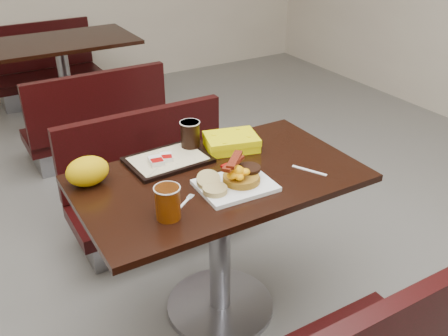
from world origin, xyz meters
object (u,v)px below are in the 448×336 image
bench_far_s (92,113)px  bench_far_n (46,65)px  fork (184,204)px  tray (168,160)px  knife (309,170)px  hashbrown_sleeve_left (156,161)px  table_near (220,247)px  bench_near_n (158,183)px  paper_bag (87,171)px  coffee_cup_near (168,203)px  platter (235,186)px  pancake_stack (241,178)px  table_far (66,84)px  clamshell (231,142)px  coffee_cup_far (190,134)px  hashbrown_sleeve_right (166,157)px

bench_far_s → bench_far_n: 1.40m
fork → tray: 0.36m
knife → hashbrown_sleeve_left: (-0.55, 0.37, 0.02)m
table_near → bench_far_s: size_ratio=1.20×
bench_near_n → paper_bag: paper_bag is taller
coffee_cup_near → tray: size_ratio=0.36×
bench_far_s → coffee_cup_near: (-0.32, -2.08, 0.45)m
table_near → platter: bearing=-87.3°
pancake_stack → knife: pancake_stack is taller
table_far → coffee_cup_near: bearing=-96.6°
table_near → hashbrown_sleeve_left: 0.50m
tray → clamshell: clamshell is taller
bench_near_n → clamshell: size_ratio=4.20×
bench_near_n → bench_far_s: size_ratio=1.00×
bench_near_n → paper_bag: 0.83m
bench_near_n → tray: (-0.13, -0.48, 0.40)m
bench_far_n → coffee_cup_far: (0.01, -3.02, 0.47)m
paper_bag → coffee_cup_far: bearing=8.5°
bench_far_s → bench_far_n: size_ratio=1.00×
hashbrown_sleeve_left → clamshell: clamshell is taller
table_far → paper_bag: paper_bag is taller
bench_far_n → clamshell: (0.18, -3.10, 0.42)m
table_near → coffee_cup_far: coffee_cup_far is taller
fork → coffee_cup_far: bearing=23.6°
pancake_stack → paper_bag: (-0.53, 0.32, 0.03)m
table_far → tray: 2.41m
bench_far_s → hashbrown_sleeve_left: hashbrown_sleeve_left is taller
fork → hashbrown_sleeve_left: size_ratio=1.46×
knife → hashbrown_sleeve_left: 0.67m
table_far → bench_far_s: table_far is taller
table_near → coffee_cup_far: bearing=88.1°
bench_near_n → hashbrown_sleeve_left: (-0.20, -0.49, 0.42)m
table_near → clamshell: size_ratio=5.04×
table_near → clamshell: clamshell is taller
bench_far_s → knife: 2.13m
pancake_stack → bench_far_s: bearing=91.1°
hashbrown_sleeve_right → coffee_cup_far: size_ratio=0.58×
table_far → pancake_stack: 2.74m
bench_near_n → hashbrown_sleeve_right: hashbrown_sleeve_right is taller
bench_near_n → fork: size_ratio=8.84×
knife → bench_far_n: bearing=158.6°
platter → clamshell: clamshell is taller
paper_bag → bench_far_n: bearing=80.9°
table_near → pancake_stack: size_ratio=7.81×
hashbrown_sleeve_left → hashbrown_sleeve_right: size_ratio=1.11×
bench_far_n → hashbrown_sleeve_right: 3.11m
table_far → hashbrown_sleeve_left: hashbrown_sleeve_left is taller
pancake_stack → fork: pancake_stack is taller
table_near → table_far: size_ratio=1.00×
fork → clamshell: 0.52m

